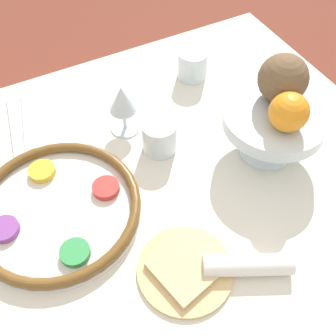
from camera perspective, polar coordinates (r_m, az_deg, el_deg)
The scene contains 12 objects.
dining_table at distance 1.10m, azimuth -4.19°, elevation -18.70°, with size 1.29×1.06×0.74m.
seder_plate at distance 0.80m, azimuth -15.79°, elevation -5.67°, with size 0.33×0.33×0.03m.
wine_glass at distance 0.87m, azimuth -6.64°, elevation 9.57°, with size 0.07×0.07×0.12m.
fruit_stand at distance 0.84m, azimuth 15.07°, elevation 6.51°, with size 0.21×0.21×0.12m.
orange_fruit at distance 0.77m, azimuth 17.13°, elevation 7.76°, with size 0.08×0.08×0.08m.
coconut at distance 0.82m, azimuth 16.34°, elevation 12.32°, with size 0.10×0.10×0.10m.
bread_plate at distance 0.72m, azimuth 2.52°, elevation -14.41°, with size 0.17×0.17×0.02m.
napkin_roll at distance 0.72m, azimuth 11.50°, elevation -13.65°, with size 0.16×0.10×0.04m.
cup_near at distance 1.04m, azimuth 3.56°, elevation 14.76°, with size 0.08×0.08×0.07m.
cup_mid at distance 0.85m, azimuth -1.25°, elevation 4.58°, with size 0.08×0.08×0.07m.
fork_left at distance 0.99m, azimuth -21.35°, elevation 5.56°, with size 0.05×0.20×0.01m.
fork_right at distance 0.99m, azimuth -19.72°, elevation 6.20°, with size 0.06×0.20×0.01m.
Camera 1 is at (-0.10, -0.35, 1.41)m, focal length 42.00 mm.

